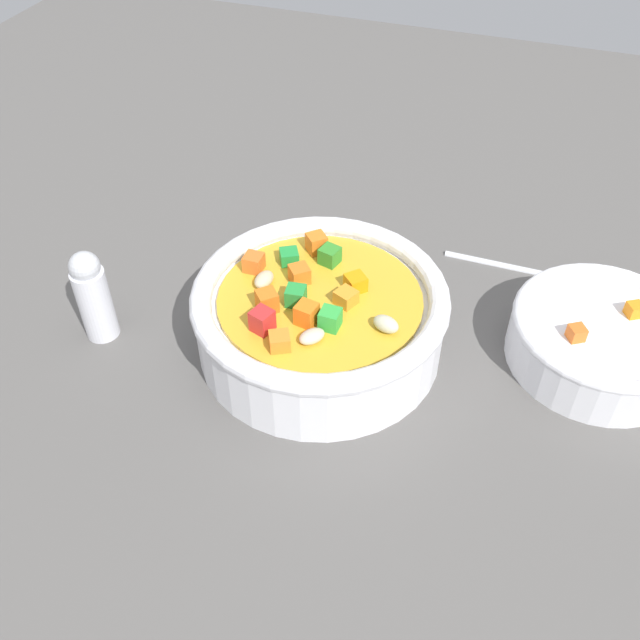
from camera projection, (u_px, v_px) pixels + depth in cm
name	position (u px, v px, depth cm)	size (l,w,h in cm)	color
ground_plane	(320.00, 355.00, 57.64)	(140.00, 140.00, 2.00)	#565451
soup_bowl_main	(320.00, 316.00, 54.63)	(19.85, 19.85, 7.09)	white
spoon	(436.00, 249.00, 65.91)	(2.28, 19.42, 0.72)	silver
side_bowl_small	(601.00, 338.00, 54.39)	(14.19, 14.19, 4.72)	white
pepper_shaker	(93.00, 295.00, 55.34)	(2.68, 2.68, 8.25)	silver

